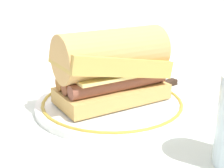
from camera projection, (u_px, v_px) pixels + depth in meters
ground_plane at (104, 107)px, 0.58m from camera, size 1.50×1.50×0.00m
plate at (112, 104)px, 0.58m from camera, size 0.27×0.27×0.01m
sausage_sandwich at (112, 66)px, 0.56m from camera, size 0.21×0.15×0.13m
butter_knife at (176, 82)px, 0.71m from camera, size 0.14×0.08×0.01m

